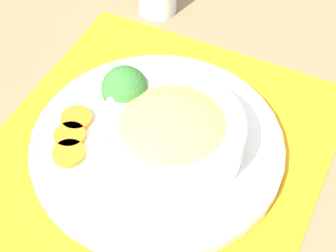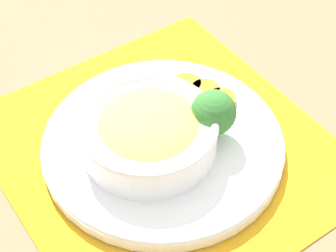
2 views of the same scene
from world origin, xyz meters
name	(u,v)px [view 2 (image 2 of 2)]	position (x,y,z in m)	size (l,w,h in m)	color
ground_plane	(163,150)	(0.00, 0.00, 0.00)	(4.00, 4.00, 0.00)	#8C704C
placemat	(163,149)	(0.00, 0.00, 0.00)	(0.46, 0.44, 0.00)	orange
plate	(163,142)	(0.00, 0.00, 0.02)	(0.33, 0.33, 0.02)	white
bowl	(150,133)	(0.00, -0.02, 0.05)	(0.18, 0.18, 0.06)	white
broccoli_floret	(213,113)	(0.03, 0.06, 0.06)	(0.06, 0.06, 0.07)	#759E51
carrot_slice_near	(222,99)	(-0.02, 0.11, 0.02)	(0.04, 0.04, 0.01)	orange
carrot_slice_middle	(205,90)	(-0.05, 0.10, 0.02)	(0.04, 0.04, 0.01)	orange
carrot_slice_far	(187,84)	(-0.07, 0.09, 0.02)	(0.04, 0.04, 0.01)	orange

